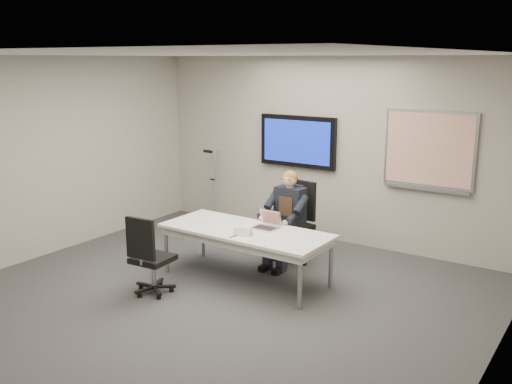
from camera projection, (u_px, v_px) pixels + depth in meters
The scene contains 15 objects.
floor at pixel (206, 304), 6.55m from camera, with size 6.00×6.00×0.02m, color #323235.
ceiling at pixel (201, 54), 5.91m from camera, with size 6.00×6.00×0.02m, color white.
wall_back at pixel (328, 150), 8.66m from camera, with size 6.00×0.02×2.80m, color #A5A095.
wall_left at pixel (34, 159), 7.85m from camera, with size 0.02×6.00×2.80m, color #A5A095.
wall_right at pixel (493, 230), 4.60m from camera, with size 0.02×6.00×2.80m, color #A5A095.
conference_table at pixel (246, 235), 7.16m from camera, with size 2.17×0.92×0.67m.
tv_display at pixel (298, 141), 8.86m from camera, with size 1.30×0.09×0.80m.
whiteboard at pixel (429, 151), 7.76m from camera, with size 1.25×0.08×1.10m.
office_chair_far at pixel (293, 236), 7.91m from camera, with size 0.60×0.60×1.11m.
office_chair_near at pixel (151, 270), 6.78m from camera, with size 0.50×0.50×0.98m.
seated_person at pixel (284, 229), 7.67m from camera, with size 0.41×0.70×1.29m.
crutch at pixel (213, 185), 9.76m from camera, with size 0.18×0.35×1.30m, color #B2B5BA, non-canonical shape.
laptop at pixel (267, 224), 7.19m from camera, with size 0.31×0.29×0.21m.
name_tent at pixel (243, 232), 6.88m from camera, with size 0.22×0.06×0.09m, color white, non-canonical shape.
pen at pixel (234, 236), 6.84m from camera, with size 0.01×0.01×0.14m, color black.
Camera 1 is at (3.86, -4.73, 2.75)m, focal length 40.00 mm.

